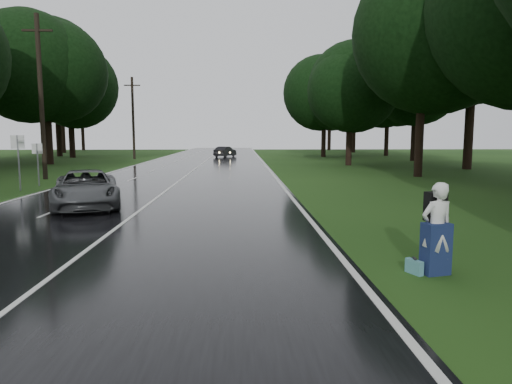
# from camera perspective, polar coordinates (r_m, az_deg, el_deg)

# --- Properties ---
(ground) EXTENTS (160.00, 160.00, 0.00)m
(ground) POSITION_cam_1_polar(r_m,az_deg,el_deg) (9.39, -24.80, -10.38)
(ground) COLOR #214314
(ground) RESTS_ON ground
(road) EXTENTS (12.00, 140.00, 0.04)m
(road) POSITION_cam_1_polar(r_m,az_deg,el_deg) (28.60, -9.16, 1.57)
(road) COLOR black
(road) RESTS_ON ground
(lane_center) EXTENTS (0.12, 140.00, 0.01)m
(lane_center) POSITION_cam_1_polar(r_m,az_deg,el_deg) (28.60, -9.17, 1.62)
(lane_center) COLOR silver
(lane_center) RESTS_ON road
(grey_car) EXTENTS (3.66, 5.41, 1.38)m
(grey_car) POSITION_cam_1_polar(r_m,az_deg,el_deg) (18.25, -20.32, 0.38)
(grey_car) COLOR #484B4D
(grey_car) RESTS_ON road
(far_car) EXTENTS (2.80, 4.09, 1.28)m
(far_car) POSITION_cam_1_polar(r_m,az_deg,el_deg) (57.12, -3.84, 5.01)
(far_car) COLOR black
(far_car) RESTS_ON road
(hitchhiker) EXTENTS (0.75, 0.70, 1.82)m
(hitchhiker) POSITION_cam_1_polar(r_m,az_deg,el_deg) (9.65, 21.46, -4.60)
(hitchhiker) COLOR silver
(hitchhiker) RESTS_ON ground
(suitcase) EXTENTS (0.26, 0.41, 0.28)m
(suitcase) POSITION_cam_1_polar(r_m,az_deg,el_deg) (9.66, 19.02, -8.76)
(suitcase) COLOR teal
(suitcase) RESTS_ON ground
(utility_pole_mid) EXTENTS (1.80, 0.28, 9.91)m
(utility_pole_mid) POSITION_cam_1_polar(r_m,az_deg,el_deg) (31.37, -24.62, 1.46)
(utility_pole_mid) COLOR black
(utility_pole_mid) RESTS_ON ground
(utility_pole_far) EXTENTS (1.80, 0.28, 9.17)m
(utility_pole_far) POSITION_cam_1_polar(r_m,az_deg,el_deg) (54.38, -14.83, 3.97)
(utility_pole_far) COLOR black
(utility_pole_far) RESTS_ON ground
(road_sign_a) EXTENTS (0.65, 0.10, 2.71)m
(road_sign_a) POSITION_cam_1_polar(r_m,az_deg,el_deg) (25.34, -27.15, 0.14)
(road_sign_a) COLOR white
(road_sign_a) RESTS_ON ground
(road_sign_b) EXTENTS (0.55, 0.10, 2.28)m
(road_sign_b) POSITION_cam_1_polar(r_m,az_deg,el_deg) (27.25, -25.28, 0.67)
(road_sign_b) COLOR white
(road_sign_b) RESTS_ON ground
(tree_left_e) EXTENTS (9.65, 9.65, 15.07)m
(tree_left_e) POSITION_cam_1_polar(r_m,az_deg,el_deg) (47.31, -24.11, 3.16)
(tree_left_e) COLOR black
(tree_left_e) RESTS_ON ground
(tree_left_f) EXTENTS (9.11, 9.11, 14.23)m
(tree_left_f) POSITION_cam_1_polar(r_m,az_deg,el_deg) (60.33, -21.76, 3.99)
(tree_left_f) COLOR black
(tree_left_f) RESTS_ON ground
(tree_right_d) EXTENTS (10.20, 10.20, 15.94)m
(tree_right_d) POSITION_cam_1_polar(r_m,az_deg,el_deg) (32.06, 19.40, 1.81)
(tree_right_d) COLOR black
(tree_right_d) RESTS_ON ground
(tree_right_e) EXTENTS (7.54, 7.54, 11.78)m
(tree_right_e) POSITION_cam_1_polar(r_m,az_deg,el_deg) (42.53, 11.37, 3.27)
(tree_right_e) COLOR black
(tree_right_e) RESTS_ON ground
(tree_right_f) EXTENTS (8.49, 8.49, 13.27)m
(tree_right_f) POSITION_cam_1_polar(r_m,az_deg,el_deg) (58.46, 8.34, 4.33)
(tree_right_f) COLOR black
(tree_right_f) RESTS_ON ground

